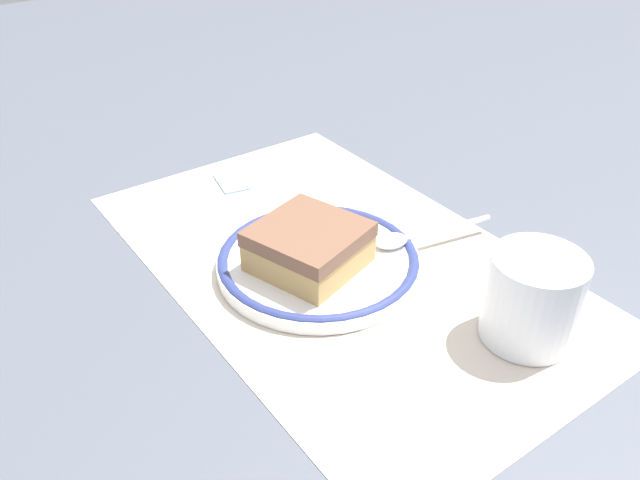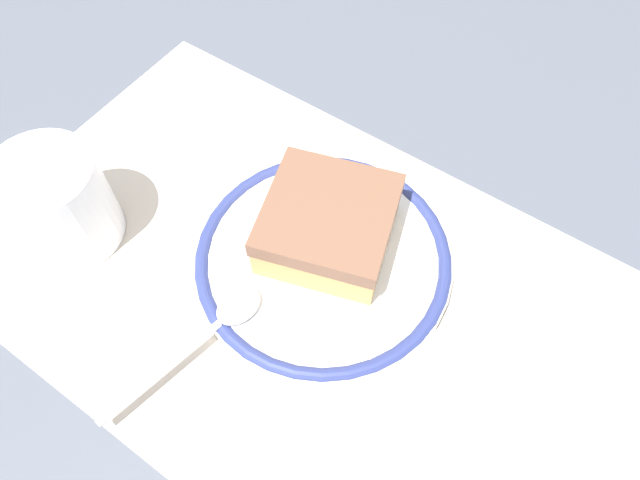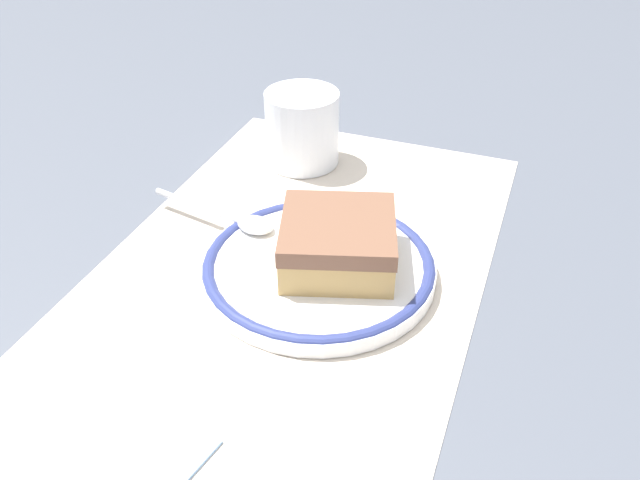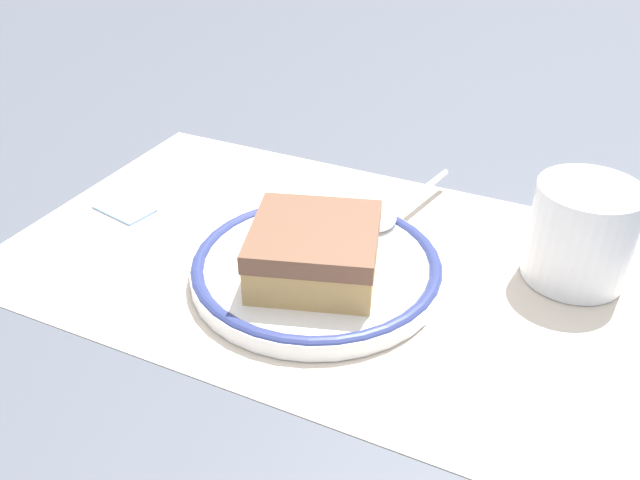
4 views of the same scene
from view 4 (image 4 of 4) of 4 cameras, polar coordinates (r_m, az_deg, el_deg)
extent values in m
plane|color=#4C515B|center=(0.52, 0.85, -1.81)|extent=(2.40, 2.40, 0.00)
cube|color=beige|center=(0.52, 0.85, -1.74)|extent=(0.50, 0.30, 0.00)
cylinder|color=white|center=(0.49, 0.00, -2.56)|extent=(0.19, 0.19, 0.01)
torus|color=navy|center=(0.49, 0.00, -2.24)|extent=(0.19, 0.19, 0.01)
cube|color=tan|center=(0.47, -0.45, -1.62)|extent=(0.11, 0.11, 0.03)
cube|color=brown|center=(0.46, -0.46, 0.41)|extent=(0.11, 0.11, 0.01)
ellipsoid|color=silver|center=(0.53, 5.11, 1.60)|extent=(0.03, 0.04, 0.01)
cylinder|color=silver|center=(0.58, 8.48, 4.02)|extent=(0.02, 0.09, 0.01)
cylinder|color=white|center=(0.51, 21.34, 0.55)|extent=(0.07, 0.07, 0.07)
cylinder|color=brown|center=(0.52, 20.98, -1.02)|extent=(0.06, 0.06, 0.04)
cube|color=white|center=(0.63, -7.13, 5.02)|extent=(0.12, 0.12, 0.00)
cube|color=#8CB2E0|center=(0.60, -16.35, 2.76)|extent=(0.06, 0.04, 0.01)
camera|label=1|loc=(0.24, 102.06, 9.11)|focal=36.58mm
camera|label=2|loc=(0.61, -4.01, 40.24)|focal=32.52mm
camera|label=3|loc=(0.61, -50.40, 26.57)|focal=37.36mm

